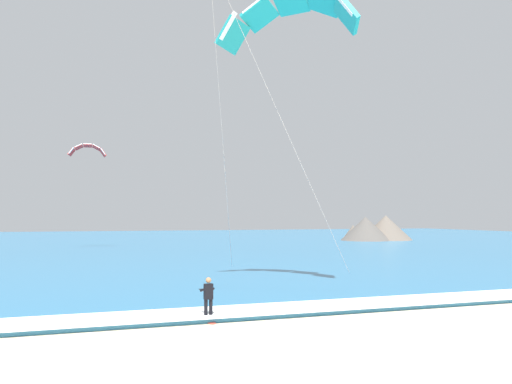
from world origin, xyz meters
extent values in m
cube|color=teal|center=(0.00, 72.26, 0.10)|extent=(200.00, 120.00, 0.20)
cube|color=white|center=(0.00, 13.26, 0.22)|extent=(200.00, 2.40, 0.04)
ellipsoid|color=#E04C38|center=(-0.37, 12.71, 0.03)|extent=(0.57, 1.44, 0.05)
cube|color=black|center=(-0.37, 12.96, 0.07)|extent=(0.16, 0.07, 0.04)
cube|color=black|center=(-0.37, 12.46, 0.07)|extent=(0.16, 0.07, 0.04)
cylinder|color=black|center=(-0.47, 12.70, 0.42)|extent=(0.14, 0.14, 0.84)
cylinder|color=black|center=(-0.27, 12.72, 0.42)|extent=(0.14, 0.14, 0.84)
cube|color=black|center=(-0.37, 12.71, 1.14)|extent=(0.36, 0.23, 0.60)
sphere|color=#9E704C|center=(-0.37, 12.71, 1.58)|extent=(0.22, 0.22, 0.22)
cylinder|color=black|center=(-0.56, 12.85, 1.19)|extent=(0.14, 0.51, 0.22)
cylinder|color=black|center=(-0.21, 12.89, 1.19)|extent=(0.14, 0.51, 0.22)
cylinder|color=black|center=(-0.41, 13.09, 1.19)|extent=(0.55, 0.09, 0.04)
cube|color=#3F3F42|center=(-0.38, 12.83, 0.92)|extent=(0.13, 0.09, 0.10)
cube|color=teal|center=(7.72, 16.29, 14.76)|extent=(1.51, 2.13, 2.02)
cube|color=white|center=(7.33, 15.87, 15.12)|extent=(0.96, 0.94, 1.58)
cube|color=teal|center=(7.03, 17.73, 15.94)|extent=(2.04, 2.33, 1.63)
cube|color=teal|center=(5.77, 19.21, 16.36)|extent=(2.35, 2.33, 0.88)
cube|color=teal|center=(4.22, 20.38, 15.94)|extent=(2.34, 2.04, 1.63)
cube|color=white|center=(3.83, 19.96, 16.30)|extent=(1.32, 1.29, 1.04)
cube|color=teal|center=(2.74, 20.99, 14.76)|extent=(2.15, 1.54, 2.02)
cube|color=white|center=(2.34, 20.57, 15.12)|extent=(0.98, 0.93, 1.58)
cylinder|color=#B2B2B7|center=(3.69, 14.69, 7.98)|extent=(8.08, 3.22, 13.57)
cylinder|color=#B2B2B7|center=(1.20, 17.04, 7.98)|extent=(3.10, 7.93, 13.57)
cube|color=red|center=(-4.64, 55.59, 11.91)|extent=(0.82, 0.84, 1.02)
cube|color=white|center=(-4.66, 55.26, 12.06)|extent=(0.63, 0.18, 0.84)
cube|color=red|center=(-5.42, 55.86, 12.58)|extent=(1.00, 0.86, 0.79)
cube|color=white|center=(-5.44, 55.53, 12.73)|extent=(0.88, 0.20, 0.54)
cube|color=red|center=(-6.44, 56.01, 12.81)|extent=(1.03, 0.87, 0.37)
cube|color=white|center=(-6.46, 55.68, 12.96)|extent=(0.94, 0.21, 0.13)
cube|color=red|center=(-7.47, 56.00, 12.58)|extent=(1.09, 0.85, 0.79)
cube|color=white|center=(-7.49, 55.67, 12.73)|extent=(0.89, 0.21, 0.54)
cube|color=red|center=(-8.28, 55.83, 11.91)|extent=(0.92, 0.83, 1.02)
cube|color=white|center=(-8.30, 55.50, 12.06)|extent=(0.64, 0.19, 0.84)
cone|color=#665B51|center=(41.34, 65.92, 1.88)|extent=(8.89, 8.89, 3.77)
cone|color=#665B51|center=(41.13, 64.92, 2.18)|extent=(8.99, 8.99, 4.36)
cone|color=#665B51|center=(35.89, 66.75, 1.36)|extent=(4.00, 4.00, 2.73)
cone|color=#56514C|center=(36.87, 64.32, 2.05)|extent=(8.65, 8.65, 4.11)
camera|label=1|loc=(-4.26, -5.80, 4.04)|focal=33.57mm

